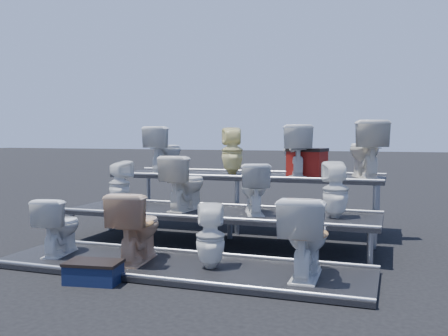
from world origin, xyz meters
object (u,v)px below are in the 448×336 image
(toilet_3, at_px, (305,236))
(toilet_8, at_px, (165,150))
(toilet_7, at_px, (336,190))
(toilet_9, at_px, (232,151))
(toilet_0, at_px, (59,226))
(toilet_1, at_px, (136,226))
(toilet_6, at_px, (254,188))
(toilet_2, at_px, (210,236))
(toilet_10, at_px, (296,151))
(toilet_5, at_px, (185,183))
(toilet_4, at_px, (120,184))
(step_stool, at_px, (94,274))
(red_crate, at_px, (307,164))
(toilet_11, at_px, (366,149))

(toilet_3, xyz_separation_m, toilet_8, (-2.81, 2.60, 0.77))
(toilet_7, relative_size, toilet_9, 0.93)
(toilet_8, bearing_deg, toilet_0, 92.56)
(toilet_1, relative_size, toilet_9, 1.06)
(toilet_6, bearing_deg, toilet_2, 63.23)
(toilet_1, distance_m, toilet_10, 3.01)
(toilet_1, height_order, toilet_5, toilet_5)
(toilet_4, bearing_deg, toilet_7, -157.62)
(toilet_2, height_order, toilet_3, toilet_3)
(toilet_2, bearing_deg, toilet_6, -114.53)
(toilet_7, relative_size, toilet_8, 0.92)
(toilet_6, distance_m, toilet_9, 1.55)
(toilet_0, xyz_separation_m, step_stool, (0.94, -0.70, -0.31))
(toilet_2, height_order, toilet_4, toilet_4)
(toilet_0, xyz_separation_m, toilet_1, (1.05, 0.00, 0.05))
(toilet_4, xyz_separation_m, toilet_5, (1.01, 0.00, 0.05))
(toilet_0, xyz_separation_m, red_crate, (2.52, 2.63, 0.64))
(toilet_7, xyz_separation_m, toilet_11, (0.28, 1.30, 0.47))
(toilet_1, xyz_separation_m, toilet_5, (0.03, 1.30, 0.38))
(toilet_5, xyz_separation_m, red_crate, (1.45, 1.33, 0.21))
(toilet_5, bearing_deg, step_stool, 93.20)
(toilet_5, distance_m, red_crate, 1.98)
(toilet_8, bearing_deg, toilet_3, 142.97)
(toilet_6, xyz_separation_m, red_crate, (0.47, 1.33, 0.25))
(toilet_0, relative_size, toilet_9, 0.92)
(toilet_6, xyz_separation_m, toilet_9, (-0.72, 1.30, 0.44))
(toilet_5, bearing_deg, toilet_0, 57.34)
(toilet_6, height_order, red_crate, red_crate)
(toilet_5, bearing_deg, toilet_9, -94.41)
(toilet_5, distance_m, step_stool, 2.14)
(toilet_8, relative_size, red_crate, 1.46)
(toilet_3, height_order, red_crate, red_crate)
(toilet_5, xyz_separation_m, step_stool, (-0.13, -2.00, -0.74))
(toilet_4, bearing_deg, red_crate, -129.27)
(toilet_6, distance_m, toilet_10, 1.41)
(toilet_6, height_order, toilet_11, toilet_11)
(toilet_2, xyz_separation_m, toilet_9, (-0.60, 2.60, 0.83))
(toilet_7, bearing_deg, red_crate, -86.15)
(toilet_10, bearing_deg, toilet_0, 30.10)
(toilet_0, xyz_separation_m, toilet_4, (0.06, 1.30, 0.38))
(toilet_4, distance_m, red_crate, 2.81)
(toilet_0, height_order, step_stool, toilet_0)
(step_stool, bearing_deg, red_crate, 55.83)
(toilet_1, distance_m, toilet_2, 0.89)
(toilet_2, bearing_deg, toilet_1, -19.37)
(toilet_4, distance_m, toilet_5, 1.02)
(toilet_2, bearing_deg, toilet_3, 160.63)
(toilet_0, relative_size, toilet_11, 0.82)
(toilet_6, height_order, toilet_9, toilet_9)
(toilet_2, distance_m, toilet_3, 1.02)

